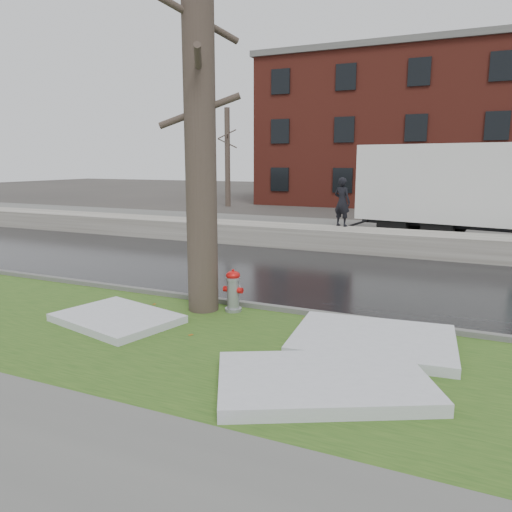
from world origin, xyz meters
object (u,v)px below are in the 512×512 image
at_px(box_truck, 471,191).
at_px(worker, 342,202).
at_px(fire_hydrant, 233,289).
at_px(tree, 200,115).

xyz_separation_m(box_truck, worker, (-4.12, -2.83, -0.32)).
bearing_deg(fire_hydrant, tree, -165.08).
xyz_separation_m(tree, box_truck, (4.60, 11.69, -1.97)).
distance_m(fire_hydrant, box_truck, 12.28).
relative_size(fire_hydrant, worker, 0.50).
relative_size(box_truck, worker, 6.42).
xyz_separation_m(fire_hydrant, box_truck, (4.00, 11.53, 1.44)).
bearing_deg(tree, fire_hydrant, 14.59).
relative_size(tree, worker, 4.44).
height_order(fire_hydrant, worker, worker).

